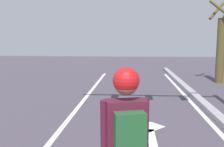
# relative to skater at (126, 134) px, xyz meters

# --- Properties ---
(lane_arrow_stem) EXTENTS (0.16, 1.40, 0.01)m
(lane_arrow_stem) POSITION_rel_skater_xyz_m (0.45, 2.41, -1.08)
(lane_arrow_stem) COLOR silver
(lane_arrow_stem) RESTS_ON ground
(lane_arrow_head) EXTENTS (0.71, 0.71, 0.01)m
(lane_arrow_head) POSITION_rel_skater_xyz_m (0.45, 3.26, -1.08)
(lane_arrow_head) COLOR silver
(lane_arrow_head) RESTS_ON ground
(skater) EXTENTS (0.44, 0.60, 1.60)m
(skater) POSITION_rel_skater_xyz_m (0.00, 0.00, 0.00)
(skater) COLOR #393865
(skater) RESTS_ON skateboard
(roadside_tree) EXTENTS (1.08, 1.15, 3.59)m
(roadside_tree) POSITION_rel_skater_xyz_m (3.89, 9.28, 0.53)
(roadside_tree) COLOR brown
(roadside_tree) RESTS_ON ground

